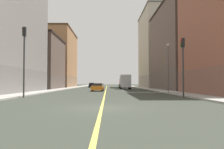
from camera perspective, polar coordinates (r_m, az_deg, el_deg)
name	(u,v)px	position (r m, az deg, el deg)	size (l,w,h in m)	color
ground_plane	(102,108)	(13.74, -2.52, -8.05)	(400.00, 400.00, 0.00)	#32372F
sidewalk_left	(142,88)	(63.35, 7.26, -3.23)	(2.68, 168.00, 0.15)	#9E9B93
sidewalk_right	(70,88)	(63.45, -10.05, -3.21)	(2.68, 168.00, 0.15)	#9E9B93
lane_center_stripe	(106,88)	(62.68, -1.40, -3.32)	(0.16, 154.00, 0.01)	#E5D14C
building_left_mid	(184,48)	(49.84, 16.98, 6.22)	(9.98, 21.98, 16.99)	brown
building_left_far	(159,50)	(72.17, 11.27, 5.95)	(9.98, 20.35, 22.75)	#9D9688
building_right_midblock	(38,63)	(56.85, -17.50, 2.72)	(9.98, 15.99, 12.04)	brown
building_right_distant	(58,59)	(77.90, -13.00, 3.66)	(9.98, 21.74, 18.10)	#8F6B4F
traffic_light_left_near	(183,59)	(24.21, 16.82, 3.64)	(0.40, 0.32, 5.84)	#2D2D2D
traffic_light_right_near	(24,52)	(24.50, -20.56, 5.02)	(0.40, 0.32, 6.89)	#2D2D2D
street_lamp_left_near	(168,62)	(33.75, 13.42, 2.87)	(0.36, 0.36, 6.78)	#4C4C51
car_orange	(98,87)	(40.40, -3.49, -3.10)	(2.09, 4.53, 1.35)	orange
car_yellow	(101,86)	(66.05, -2.80, -2.70)	(1.92, 4.60, 1.28)	gold
car_silver	(94,85)	(76.28, -4.51, -2.62)	(1.96, 4.47, 1.26)	silver
car_green	(122,86)	(62.55, 2.44, -2.75)	(2.01, 4.26, 1.29)	#1E6B38
car_black	(92,85)	(69.82, -4.94, -2.61)	(1.93, 4.59, 1.42)	black
box_truck	(125,82)	(53.29, 3.19, -1.75)	(2.33, 6.57, 3.19)	maroon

